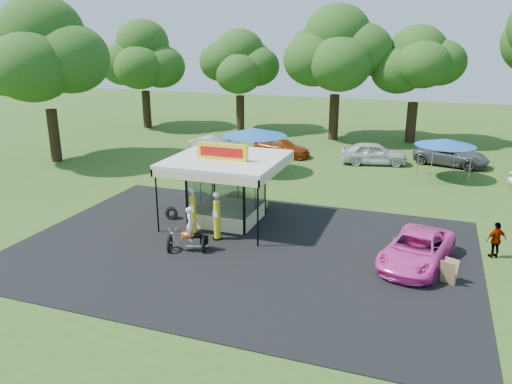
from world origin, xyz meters
TOP-DOWN VIEW (x-y plane):
  - ground at (0.00, 0.00)m, footprint 120.00×120.00m
  - asphalt_apron at (0.00, 2.00)m, footprint 20.00×14.00m
  - gas_station_kiosk at (-2.00, 4.99)m, footprint 5.40×5.40m
  - gas_pump_left at (-2.87, 2.88)m, footprint 0.45×0.45m
  - gas_pump_right at (-1.51, 2.61)m, footprint 0.44×0.44m
  - motorcycle at (-2.12, 0.99)m, footprint 1.89×1.36m
  - spare_tires at (-4.87, 4.31)m, footprint 0.80×0.53m
  - a_frame_sign at (8.61, 1.60)m, footprint 0.61×0.69m
  - kiosk_car at (-2.00, 7.20)m, footprint 2.82×1.13m
  - pink_sedan at (7.35, 2.97)m, footprint 3.30×5.29m
  - spectator_east_b at (10.50, 4.87)m, footprint 1.01×0.81m
  - bg_car_a at (-9.07, 18.79)m, footprint 4.34×2.20m
  - bg_car_b at (-3.66, 19.93)m, footprint 4.94×2.75m
  - bg_car_c at (3.52, 19.76)m, footprint 5.11×2.92m
  - bg_car_d at (8.93, 21.36)m, footprint 5.70×3.70m
  - tent_west at (-3.99, 14.56)m, footprint 4.46×4.46m
  - tent_east at (8.33, 17.25)m, footprint 3.88×3.88m
  - oak_far_a at (-20.60, 27.70)m, footprint 8.87×8.87m
  - oak_far_b at (-10.89, 29.41)m, footprint 8.05×8.05m
  - oak_far_c at (-1.16, 27.95)m, footprint 9.83×9.83m
  - oak_far_d at (5.58, 29.07)m, footprint 8.28×8.28m
  - oak_near at (-19.24, 12.51)m, footprint 10.13×10.13m

SIDE VIEW (x-z plane):
  - ground at x=0.00m, z-range 0.00..0.00m
  - asphalt_apron at x=0.00m, z-range 0.00..0.04m
  - spare_tires at x=-4.87m, z-range -0.01..0.66m
  - kiosk_car at x=-2.00m, z-range 0.00..0.96m
  - a_frame_sign at x=8.61m, z-range 0.01..1.00m
  - bg_car_b at x=-3.66m, z-range 0.00..1.35m
  - pink_sedan at x=7.35m, z-range 0.00..1.36m
  - bg_car_a at x=-9.07m, z-range 0.00..1.37m
  - bg_car_d at x=8.93m, z-range 0.00..1.46m
  - spectator_east_b at x=10.50m, z-range 0.00..1.60m
  - bg_car_c at x=3.52m, z-range 0.00..1.64m
  - motorcycle at x=-2.12m, z-range -0.24..1.90m
  - gas_pump_right at x=-1.51m, z-range -0.05..2.33m
  - gas_pump_left at x=-2.87m, z-range -0.05..2.34m
  - gas_station_kiosk at x=-2.00m, z-range -0.31..3.87m
  - tent_east at x=8.33m, z-range 1.10..3.81m
  - tent_west at x=-3.99m, z-range 1.26..4.38m
  - oak_far_b at x=-10.89m, z-range 1.33..10.93m
  - oak_far_d at x=5.58m, z-range 1.35..11.20m
  - oak_far_a at x=-20.60m, z-range 1.43..11.94m
  - oak_near at x=-19.24m, z-range 1.48..13.14m
  - oak_far_c at x=-1.16m, z-range 1.56..13.14m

